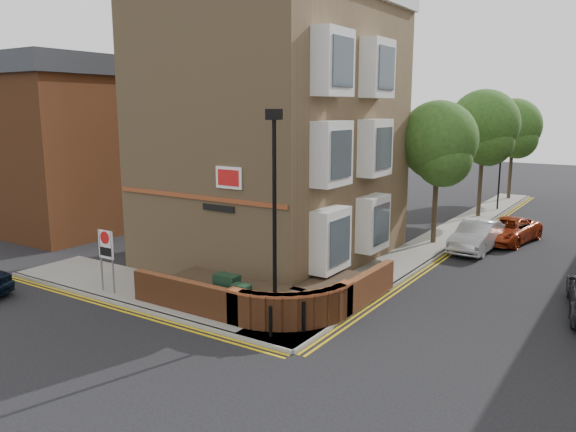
# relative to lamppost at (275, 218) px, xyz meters

# --- Properties ---
(ground) EXTENTS (120.00, 120.00, 0.00)m
(ground) POSITION_rel_lamppost_xyz_m (-1.60, -1.20, -3.34)
(ground) COLOR black
(ground) RESTS_ON ground
(pavement_corner) EXTENTS (13.00, 3.00, 0.12)m
(pavement_corner) POSITION_rel_lamppost_xyz_m (-5.10, 0.30, -3.28)
(pavement_corner) COLOR gray
(pavement_corner) RESTS_ON ground
(pavement_main) EXTENTS (2.00, 32.00, 0.12)m
(pavement_main) POSITION_rel_lamppost_xyz_m (0.40, 14.80, -3.28)
(pavement_main) COLOR gray
(pavement_main) RESTS_ON ground
(kerb_side) EXTENTS (13.00, 0.15, 0.12)m
(kerb_side) POSITION_rel_lamppost_xyz_m (-5.10, -1.20, -3.28)
(kerb_side) COLOR gray
(kerb_side) RESTS_ON ground
(kerb_main_near) EXTENTS (0.15, 32.00, 0.12)m
(kerb_main_near) POSITION_rel_lamppost_xyz_m (1.40, 14.80, -3.28)
(kerb_main_near) COLOR gray
(kerb_main_near) RESTS_ON ground
(yellow_lines_side) EXTENTS (13.00, 0.28, 0.01)m
(yellow_lines_side) POSITION_rel_lamppost_xyz_m (-5.10, -1.45, -3.34)
(yellow_lines_side) COLOR gold
(yellow_lines_side) RESTS_ON ground
(yellow_lines_main) EXTENTS (0.28, 32.00, 0.01)m
(yellow_lines_main) POSITION_rel_lamppost_xyz_m (1.65, 14.80, -3.34)
(yellow_lines_main) COLOR gold
(yellow_lines_main) RESTS_ON ground
(corner_building) EXTENTS (8.95, 10.40, 13.60)m
(corner_building) POSITION_rel_lamppost_xyz_m (-4.44, 6.80, 2.88)
(corner_building) COLOR #94764F
(corner_building) RESTS_ON ground
(garden_wall) EXTENTS (6.80, 6.00, 1.20)m
(garden_wall) POSITION_rel_lamppost_xyz_m (-1.60, 1.30, -3.34)
(garden_wall) COLOR brown
(garden_wall) RESTS_ON ground
(lamppost) EXTENTS (0.25, 0.50, 6.30)m
(lamppost) POSITION_rel_lamppost_xyz_m (0.00, 0.00, 0.00)
(lamppost) COLOR black
(lamppost) RESTS_ON pavement_corner
(utility_cabinet_large) EXTENTS (0.80, 0.45, 1.20)m
(utility_cabinet_large) POSITION_rel_lamppost_xyz_m (-1.90, 0.10, -2.62)
(utility_cabinet_large) COLOR black
(utility_cabinet_large) RESTS_ON pavement_corner
(utility_cabinet_small) EXTENTS (0.55, 0.40, 1.10)m
(utility_cabinet_small) POSITION_rel_lamppost_xyz_m (-1.10, -0.20, -2.67)
(utility_cabinet_small) COLOR black
(utility_cabinet_small) RESTS_ON pavement_corner
(bollard_near) EXTENTS (0.11, 0.11, 0.90)m
(bollard_near) POSITION_rel_lamppost_xyz_m (0.40, -0.80, -2.77)
(bollard_near) COLOR black
(bollard_near) RESTS_ON pavement_corner
(bollard_far) EXTENTS (0.11, 0.11, 0.90)m
(bollard_far) POSITION_rel_lamppost_xyz_m (1.00, -0.00, -2.77)
(bollard_far) COLOR black
(bollard_far) RESTS_ON pavement_corner
(zone_sign) EXTENTS (0.72, 0.07, 2.20)m
(zone_sign) POSITION_rel_lamppost_xyz_m (-6.60, -0.70, -1.70)
(zone_sign) COLOR slate
(zone_sign) RESTS_ON pavement_corner
(side_building) EXTENTS (6.40, 10.40, 9.00)m
(side_building) POSITION_rel_lamppost_xyz_m (-16.60, 6.80, 1.20)
(side_building) COLOR brown
(side_building) RESTS_ON ground
(tree_near) EXTENTS (3.64, 3.65, 6.70)m
(tree_near) POSITION_rel_lamppost_xyz_m (0.40, 12.85, 1.36)
(tree_near) COLOR #382B1E
(tree_near) RESTS_ON pavement_main
(tree_mid) EXTENTS (4.03, 4.03, 7.42)m
(tree_mid) POSITION_rel_lamppost_xyz_m (0.40, 20.85, 1.85)
(tree_mid) COLOR #382B1E
(tree_mid) RESTS_ON pavement_main
(tree_far) EXTENTS (3.81, 3.81, 7.00)m
(tree_far) POSITION_rel_lamppost_xyz_m (0.40, 28.85, 1.57)
(tree_far) COLOR #382B1E
(tree_far) RESTS_ON pavement_main
(traffic_light_assembly) EXTENTS (0.20, 0.16, 4.20)m
(traffic_light_assembly) POSITION_rel_lamppost_xyz_m (0.80, 23.80, -0.56)
(traffic_light_assembly) COLOR black
(traffic_light_assembly) RESTS_ON pavement_main
(silver_car_near) EXTENTS (1.61, 4.20, 1.37)m
(silver_car_near) POSITION_rel_lamppost_xyz_m (2.46, 12.68, -2.66)
(silver_car_near) COLOR #B6BABF
(silver_car_near) RESTS_ON ground
(red_car_main) EXTENTS (2.74, 4.62, 1.20)m
(red_car_main) POSITION_rel_lamppost_xyz_m (3.29, 15.19, -2.74)
(red_car_main) COLOR #A12F11
(red_car_main) RESTS_ON ground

